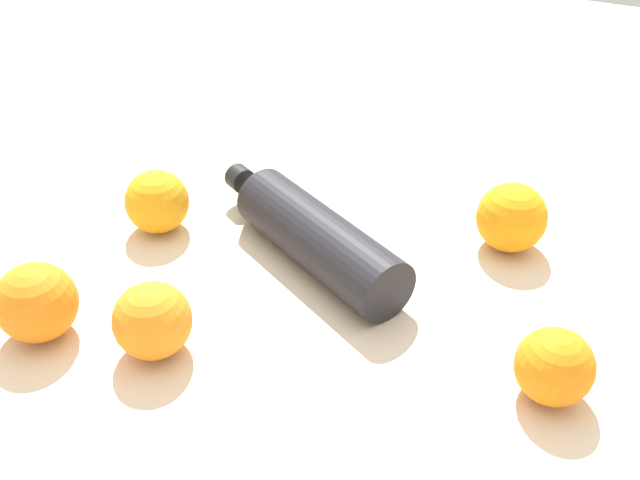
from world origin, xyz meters
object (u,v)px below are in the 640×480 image
orange_3 (512,218)px  orange_1 (157,202)px  orange_2 (152,321)px  orange_0 (37,302)px  water_bottle (308,231)px  orange_4 (554,367)px

orange_3 → orange_1: bearing=21.3°
orange_2 → orange_3: bearing=-128.9°
orange_0 → water_bottle: bearing=-127.4°
water_bottle → orange_1: bearing=35.5°
water_bottle → orange_2: (0.06, 0.21, 0.00)m
orange_2 → orange_4: (-0.36, -0.11, -0.00)m
water_bottle → orange_4: size_ratio=4.04×
orange_2 → orange_3: orange_3 is taller
orange_0 → orange_1: orange_0 is taller
water_bottle → orange_3: 0.24m
orange_3 → orange_4: orange_3 is taller
orange_1 → orange_3: bearing=-158.7°
orange_0 → orange_3: (-0.39, -0.36, 0.00)m
orange_0 → orange_1: (0.01, -0.21, -0.00)m
orange_0 → orange_3: size_ratio=0.99×
water_bottle → orange_0: (0.18, 0.24, 0.00)m
orange_0 → orange_2: size_ratio=1.05×
orange_1 → orange_3: orange_3 is taller
orange_0 → orange_2: (-0.12, -0.03, -0.00)m
orange_2 → orange_4: orange_2 is taller
orange_1 → orange_0: bearing=92.4°
water_bottle → orange_1: (0.19, 0.03, 0.00)m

